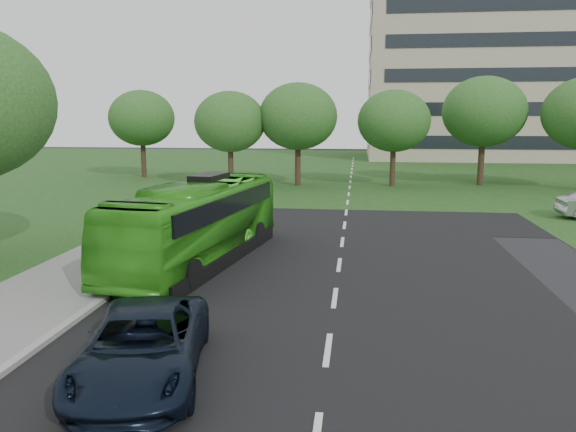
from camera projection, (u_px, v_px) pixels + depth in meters
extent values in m
plane|color=black|center=(337.00, 280.00, 19.60)|extent=(160.00, 160.00, 0.00)
cube|color=black|center=(348.00, 198.00, 39.13)|extent=(14.00, 120.00, 0.01)
cube|color=black|center=(346.00, 212.00, 33.27)|extent=(80.00, 12.00, 0.01)
cube|color=silver|center=(347.00, 210.00, 34.24)|extent=(0.15, 90.00, 0.01)
cube|color=gray|center=(74.00, 320.00, 15.56)|extent=(0.25, 60.00, 0.15)
cube|color=slate|center=(4.00, 316.00, 15.82)|extent=(4.00, 60.00, 0.14)
cube|color=#184216|center=(352.00, 167.00, 63.55)|extent=(120.00, 60.00, 0.01)
cube|color=tan|center=(520.00, 64.00, 75.28)|extent=(40.00, 20.00, 25.00)
cube|color=black|center=(545.00, 57.00, 65.46)|extent=(36.80, 0.10, 23.00)
cube|color=black|center=(370.00, 66.00, 77.73)|extent=(0.10, 18.40, 23.00)
cylinder|color=black|center=(231.00, 168.00, 45.87)|extent=(0.44, 0.44, 2.90)
ellipsoid|color=#194C1C|center=(230.00, 122.00, 45.21)|extent=(5.76, 5.76, 4.90)
cylinder|color=black|center=(298.00, 167.00, 46.00)|extent=(0.46, 0.46, 3.09)
ellipsoid|color=#194C1C|center=(298.00, 116.00, 45.28)|extent=(6.35, 6.35, 5.40)
cylinder|color=black|center=(393.00, 168.00, 45.58)|extent=(0.44, 0.44, 2.93)
ellipsoid|color=#194C1C|center=(394.00, 121.00, 44.91)|extent=(5.83, 5.83, 4.95)
cylinder|color=black|center=(481.00, 165.00, 46.24)|extent=(0.50, 0.50, 3.33)
ellipsoid|color=#194C1C|center=(484.00, 112.00, 45.48)|extent=(6.69, 6.69, 5.69)
cylinder|color=black|center=(144.00, 161.00, 52.34)|extent=(0.46, 0.46, 3.06)
ellipsoid|color=#194C1C|center=(142.00, 118.00, 51.65)|extent=(6.01, 6.01, 5.11)
imported|color=green|center=(199.00, 223.00, 21.80)|extent=(4.33, 11.51, 3.13)
imported|color=black|center=(143.00, 346.00, 12.12)|extent=(3.47, 5.80, 1.51)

